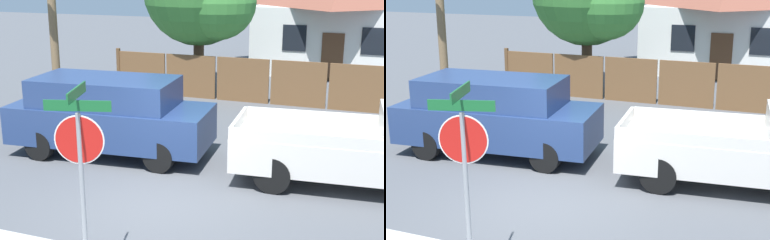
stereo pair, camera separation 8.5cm
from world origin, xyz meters
TOP-DOWN VIEW (x-y plane):
  - ground_plane at (0.00, 0.00)m, footprint 80.00×80.00m
  - wooden_fence at (1.26, 8.92)m, footprint 13.80×0.12m
  - house at (1.83, 17.22)m, footprint 7.73×7.33m
  - red_suv at (-2.33, 2.34)m, footprint 5.13×2.36m
  - orange_pickup at (3.72, 2.36)m, footprint 5.11×2.34m
  - stop_sign at (0.23, -3.03)m, footprint 0.90×0.81m

SIDE VIEW (x-z plane):
  - ground_plane at x=0.00m, z-range 0.00..0.00m
  - wooden_fence at x=1.26m, z-range -0.05..1.61m
  - orange_pickup at x=3.72m, z-range -0.02..1.75m
  - red_suv at x=-2.33m, z-range 0.07..2.04m
  - stop_sign at x=0.23m, z-range 0.53..3.56m
  - house at x=1.83m, z-range 0.09..4.91m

